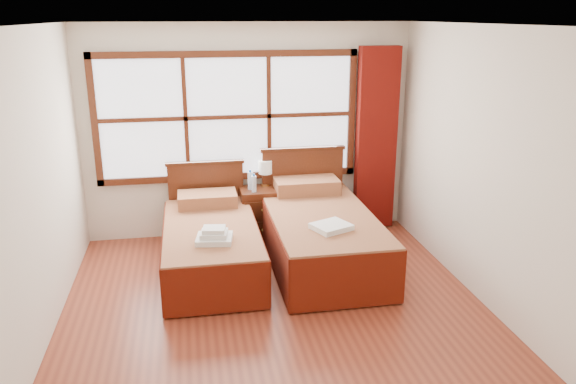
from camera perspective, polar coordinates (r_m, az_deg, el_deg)
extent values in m
plane|color=brown|center=(5.31, -0.93, -12.74)|extent=(4.50, 4.50, 0.00)
plane|color=white|center=(4.58, -1.10, 16.60)|extent=(4.50, 4.50, 0.00)
plane|color=silver|center=(6.95, -4.04, 6.11)|extent=(4.00, 0.00, 4.00)
plane|color=silver|center=(4.89, -24.80, -0.46)|extent=(0.00, 4.50, 4.50)
plane|color=silver|center=(5.46, 20.19, 1.86)|extent=(0.00, 4.50, 4.50)
cube|color=white|center=(6.86, -6.14, 7.60)|extent=(3.00, 0.02, 1.40)
cube|color=#4F2211|center=(7.01, -5.93, 1.61)|extent=(3.16, 0.06, 0.08)
cube|color=#4F2211|center=(6.75, -6.34, 13.77)|extent=(3.16, 0.06, 0.08)
cube|color=#4F2211|center=(6.90, -19.07, 6.81)|extent=(0.08, 0.06, 1.56)
cube|color=#4F2211|center=(7.12, 6.45, 7.96)|extent=(0.08, 0.06, 1.56)
cube|color=#4F2211|center=(6.82, -10.35, 7.37)|extent=(0.05, 0.05, 1.40)
cube|color=#4F2211|center=(6.89, -1.95, 7.74)|extent=(0.05, 0.05, 1.40)
cube|color=#4F2211|center=(6.84, -6.13, 7.58)|extent=(3.00, 0.05, 0.05)
cube|color=maroon|center=(7.19, 8.94, 5.27)|extent=(0.50, 0.16, 2.30)
cube|color=#431D0E|center=(6.20, -7.73, -6.74)|extent=(0.87, 1.75, 0.29)
cube|color=maroon|center=(6.09, -7.83, -4.50)|extent=(0.98, 1.94, 0.24)
cube|color=#61180A|center=(6.15, -12.36, -5.96)|extent=(0.03, 1.94, 0.48)
cube|color=#61180A|center=(6.18, -3.21, -5.44)|extent=(0.03, 1.94, 0.48)
cube|color=#61180A|center=(5.27, -7.24, -9.83)|extent=(0.98, 0.03, 0.48)
cube|color=maroon|center=(6.69, -8.20, -0.70)|extent=(0.68, 0.40, 0.15)
cube|color=#4F2211|center=(7.02, -8.26, -0.89)|extent=(0.91, 0.06, 0.95)
cube|color=#431D0E|center=(6.88, -8.44, 2.94)|extent=(0.95, 0.08, 0.04)
cube|color=#431D0E|center=(6.34, 3.32, -5.83)|extent=(0.99, 1.97, 0.32)
cube|color=maroon|center=(6.23, 3.36, -3.34)|extent=(1.10, 2.19, 0.27)
cube|color=#61180A|center=(6.19, -1.65, -5.07)|extent=(0.03, 2.19, 0.55)
cube|color=#61180A|center=(6.44, 8.13, -4.35)|extent=(0.03, 2.19, 0.55)
cube|color=#61180A|center=(5.34, 6.10, -9.07)|extent=(1.10, 0.03, 0.55)
cube|color=maroon|center=(6.89, 1.85, 0.69)|extent=(0.77, 0.45, 0.17)
cube|color=#4F2211|center=(7.13, 1.48, 0.12)|extent=(1.03, 0.06, 1.07)
cube|color=#431D0E|center=(6.99, 1.51, 4.40)|extent=(1.07, 0.08, 0.04)
cube|color=#4F2211|center=(6.98, -2.86, -2.17)|extent=(0.48, 0.42, 0.64)
cube|color=#431D0E|center=(6.82, -2.60, -3.81)|extent=(0.42, 0.02, 0.19)
cube|color=#431D0E|center=(6.73, -2.63, -1.79)|extent=(0.42, 0.02, 0.19)
sphere|color=#B68F3D|center=(6.80, -2.58, -3.87)|extent=(0.03, 0.03, 0.03)
sphere|color=#B68F3D|center=(6.71, -2.61, -1.84)|extent=(0.03, 0.03, 0.03)
cube|color=white|center=(5.64, -7.50, -4.73)|extent=(0.39, 0.36, 0.05)
cube|color=white|center=(5.62, -7.52, -4.24)|extent=(0.29, 0.27, 0.05)
cube|color=white|center=(5.60, -7.54, -3.80)|extent=(0.24, 0.22, 0.04)
cube|color=white|center=(5.73, 4.42, -3.53)|extent=(0.45, 0.43, 0.06)
cylinder|color=#BC853C|center=(7.01, -2.30, 0.74)|extent=(0.10, 0.10, 0.02)
cylinder|color=#BC853C|center=(6.99, -2.31, 1.35)|extent=(0.02, 0.02, 0.14)
cylinder|color=silver|center=(6.95, -2.33, 2.54)|extent=(0.16, 0.16, 0.16)
cylinder|color=silver|center=(6.84, -3.84, 1.14)|extent=(0.07, 0.07, 0.22)
cylinder|color=blue|center=(6.80, -3.86, 2.14)|extent=(0.03, 0.03, 0.03)
cylinder|color=silver|center=(6.74, -3.48, 0.82)|extent=(0.06, 0.06, 0.20)
cylinder|color=blue|center=(6.71, -3.50, 1.74)|extent=(0.03, 0.03, 0.03)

